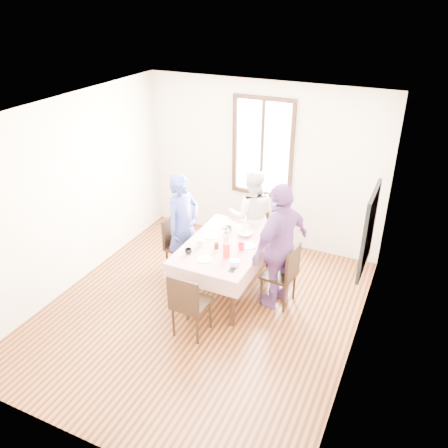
{
  "coord_description": "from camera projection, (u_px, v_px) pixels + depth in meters",
  "views": [
    {
      "loc": [
        2.41,
        -4.41,
        3.95
      ],
      "look_at": [
        0.1,
        0.55,
        1.1
      ],
      "focal_mm": 36.93,
      "sensor_mm": 36.0,
      "label": 1
    }
  ],
  "objects": [
    {
      "name": "chair_left",
      "position": [
        182.0,
        247.0,
        6.91
      ],
      "size": [
        0.45,
        0.45,
        0.91
      ],
      "primitive_type": "cube",
      "rotation": [
        0.0,
        0.0,
        -1.65
      ],
      "color": "black",
      "rests_on": "ground"
    },
    {
      "name": "chair_far",
      "position": [
        252.0,
        232.0,
        7.32
      ],
      "size": [
        0.43,
        0.43,
        0.91
      ],
      "primitive_type": "cube",
      "rotation": [
        0.0,
        0.0,
        3.18
      ],
      "color": "black",
      "rests_on": "ground"
    },
    {
      "name": "butter_tub",
      "position": [
        235.0,
        263.0,
        5.87
      ],
      "size": [
        0.13,
        0.13,
        0.06
      ],
      "primitive_type": "cylinder",
      "color": "white",
      "rests_on": "tablecloth"
    },
    {
      "name": "back_wall",
      "position": [
        262.0,
        165.0,
        7.45
      ],
      "size": [
        4.0,
        0.0,
        4.0
      ],
      "primitive_type": "plane",
      "rotation": [
        1.57,
        0.0,
        0.0
      ],
      "color": "beige",
      "rests_on": "ground"
    },
    {
      "name": "smartphone",
      "position": [
        232.0,
        269.0,
        5.79
      ],
      "size": [
        0.07,
        0.14,
        0.01
      ],
      "primitive_type": "cube",
      "color": "black",
      "rests_on": "tablecloth"
    },
    {
      "name": "right_wall",
      "position": [
        364.0,
        260.0,
        4.9
      ],
      "size": [
        0.0,
        4.5,
        4.5
      ],
      "primitive_type": "plane",
      "rotation": [
        1.57,
        0.0,
        -1.57
      ],
      "color": "beige",
      "rests_on": "ground"
    },
    {
      "name": "window_pane",
      "position": [
        263.0,
        148.0,
        7.31
      ],
      "size": [
        0.9,
        0.02,
        1.5
      ],
      "primitive_type": "cube",
      "color": "white",
      "rests_on": "back_wall"
    },
    {
      "name": "mug_green",
      "position": [
        228.0,
        229.0,
        6.66
      ],
      "size": [
        0.13,
        0.13,
        0.09
      ],
      "primitive_type": "imported",
      "rotation": [
        0.0,
        0.0,
        -0.15
      ],
      "color": "#0C7226",
      "rests_on": "tablecloth"
    },
    {
      "name": "window_frame",
      "position": [
        263.0,
        148.0,
        7.3
      ],
      "size": [
        1.02,
        0.06,
        1.62
      ],
      "primitive_type": "cube",
      "color": "black",
      "rests_on": "back_wall"
    },
    {
      "name": "jam_jar",
      "position": [
        216.0,
        246.0,
        6.24
      ],
      "size": [
        0.06,
        0.06,
        0.09
      ],
      "primitive_type": "cylinder",
      "color": "black",
      "rests_on": "tablecloth"
    },
    {
      "name": "juice_carton",
      "position": [
        226.0,
        251.0,
        6.01
      ],
      "size": [
        0.07,
        0.07,
        0.21
      ],
      "primitive_type": "cube",
      "color": "red",
      "rests_on": "tablecloth"
    },
    {
      "name": "plate_right",
      "position": [
        249.0,
        246.0,
        6.32
      ],
      "size": [
        0.2,
        0.2,
        0.01
      ],
      "primitive_type": "cylinder",
      "color": "white",
      "rests_on": "tablecloth"
    },
    {
      "name": "flower_vase",
      "position": [
        226.0,
        239.0,
        6.34
      ],
      "size": [
        0.07,
        0.07,
        0.15
      ],
      "primitive_type": "cylinder",
      "color": "silver",
      "rests_on": "tablecloth"
    },
    {
      "name": "drinking_glass",
      "position": [
        200.0,
        243.0,
        6.28
      ],
      "size": [
        0.08,
        0.08,
        0.11
      ],
      "primitive_type": "cylinder",
      "color": "silver",
      "rests_on": "tablecloth"
    },
    {
      "name": "tablecloth",
      "position": [
        226.0,
        244.0,
        6.37
      ],
      "size": [
        1.05,
        1.59,
        0.01
      ],
      "primitive_type": "cube",
      "color": "#5A090E",
      "rests_on": "dining_table"
    },
    {
      "name": "chair_near",
      "position": [
        191.0,
        303.0,
        5.7
      ],
      "size": [
        0.43,
        0.43,
        0.91
      ],
      "primitive_type": "cube",
      "rotation": [
        0.0,
        0.0,
        -0.02
      ],
      "color": "black",
      "rests_on": "ground"
    },
    {
      "name": "flower_bunch",
      "position": [
        226.0,
        232.0,
        6.28
      ],
      "size": [
        0.09,
        0.09,
        0.1
      ],
      "primitive_type": null,
      "color": "yellow",
      "rests_on": "flower_vase"
    },
    {
      "name": "chair_right",
      "position": [
        279.0,
        274.0,
        6.25
      ],
      "size": [
        0.46,
        0.46,
        0.91
      ],
      "primitive_type": "cube",
      "rotation": [
        0.0,
        0.0,
        1.47
      ],
      "color": "black",
      "rests_on": "ground"
    },
    {
      "name": "mug_black",
      "position": [
        188.0,
        251.0,
        6.12
      ],
      "size": [
        0.11,
        0.11,
        0.08
      ],
      "primitive_type": "imported",
      "rotation": [
        0.0,
        0.0,
        0.16
      ],
      "color": "black",
      "rests_on": "tablecloth"
    },
    {
      "name": "person_left",
      "position": [
        183.0,
        226.0,
        6.74
      ],
      "size": [
        0.54,
        0.67,
        1.61
      ],
      "primitive_type": "imported",
      "rotation": [
        0.0,
        0.0,
        1.28
      ],
      "color": "#333E86",
      "rests_on": "ground"
    },
    {
      "name": "plate_near",
      "position": [
        205.0,
        259.0,
        6.01
      ],
      "size": [
        0.2,
        0.2,
        0.01
      ],
      "primitive_type": "cylinder",
      "color": "white",
      "rests_on": "tablecloth"
    },
    {
      "name": "ground",
      "position": [
        200.0,
        311.0,
        6.27
      ],
      "size": [
        4.5,
        4.5,
        0.0
      ],
      "primitive_type": "plane",
      "color": "#311707",
      "rests_on": "ground"
    },
    {
      "name": "person_right",
      "position": [
        279.0,
        246.0,
        6.06
      ],
      "size": [
        0.78,
        1.13,
        1.78
      ],
      "primitive_type": "imported",
      "rotation": [
        0.0,
        0.0,
        -1.93
      ],
      "color": "#683E7D",
      "rests_on": "ground"
    },
    {
      "name": "plate_far",
      "position": [
        244.0,
        226.0,
        6.82
      ],
      "size": [
        0.2,
        0.2,
        0.01
      ],
      "primitive_type": "cylinder",
      "color": "white",
      "rests_on": "tablecloth"
    },
    {
      "name": "mug_flag",
      "position": [
        241.0,
        247.0,
        6.2
      ],
      "size": [
        0.15,
        0.15,
        0.1
      ],
      "primitive_type": "imported",
      "rotation": [
        0.0,
        0.0,
        0.63
      ],
      "color": "red",
      "rests_on": "tablecloth"
    },
    {
      "name": "butter_lid",
      "position": [
        235.0,
        261.0,
        5.85
      ],
      "size": [
        0.12,
        0.12,
        0.01
      ],
      "primitive_type": "cylinder",
      "color": "blue",
      "rests_on": "butter_tub"
    },
    {
      "name": "person_far",
      "position": [
        252.0,
        215.0,
        7.16
      ],
      "size": [
        0.9,
        0.81,
        1.52
      ],
      "primitive_type": "imported",
      "rotation": [
        0.0,
        0.0,
        3.52
      ],
      "color": "white",
      "rests_on": "ground"
    },
    {
      "name": "art_poster",
      "position": [
        369.0,
        231.0,
        5.05
      ],
      "size": [
        0.04,
        0.76,
        0.96
      ],
      "primitive_type": "cube",
      "color": "red",
      "rests_on": "right_wall"
    },
    {
      "name": "dining_table",
      "position": [
        225.0,
        268.0,
        6.55
      ],
      "size": [
        0.93,
        1.47,
        0.75
      ],
      "primitive_type": "cube",
      "color": "black",
      "rests_on": "ground"
    },
    {
      "name": "serving_bowl",
      "position": [
        245.0,
        233.0,
        6.58
      ],
      "size": [
        0.24,
        0.24,
        0.05
      ],
      "primitive_type": "imported",
      "rotation": [
        0.0,
        0.0,
        -0.12
      ],
      "color": "white",
      "rests_on": "tablecloth"
    },
    {
      "name": "plate_left",
      "position": [
        211.0,
        236.0,
        6.56
      ],
      "size": [
        0.2,
        0.2,
        0.01
      ],
      "primitive_type": "cylinder",
      "color": "white",
      "rests_on": "tablecloth"
    }
  ]
}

